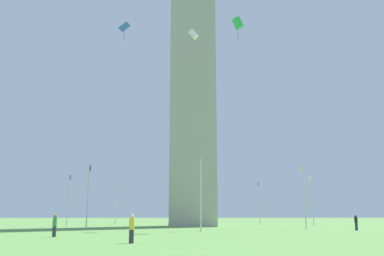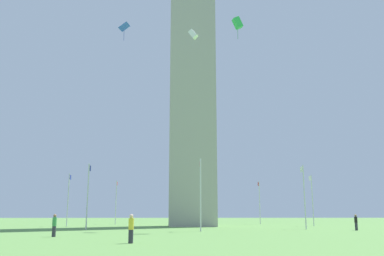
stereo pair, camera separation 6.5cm
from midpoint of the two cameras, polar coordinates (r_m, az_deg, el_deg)
The scene contains 16 objects.
ground_plane at distance 60.57m, azimuth 0.03°, elevation -13.31°, with size 260.00×260.00×0.00m, color #609347.
obelisk_monument at distance 66.90m, azimuth 0.03°, elevation 13.49°, with size 6.64×6.64×60.35m.
flagpole_n at distance 78.20m, azimuth -0.63°, elevation -9.96°, with size 1.12×0.14×7.36m.
flagpole_ne at distance 73.60m, azimuth -10.32°, elevation -9.67°, with size 1.12×0.14×7.36m.
flagpole_e at distance 62.30m, azimuth -16.55°, elevation -9.05°, with size 1.12×0.14×7.36m.
flagpole_se at distance 49.07m, azimuth -14.03°, elevation -8.60°, with size 1.12×0.14×7.36m.
flagpole_s at distance 43.13m, azimuth 1.22°, elevation -8.57°, with size 1.12×0.14×7.36m.
flagpole_sw at distance 50.59m, azimuth 15.13°, elevation -8.63°, with size 1.12×0.14×7.36m.
flagpole_w at distance 63.99m, azimuth 16.15°, elevation -9.13°, with size 1.12×0.14×7.36m.
flagpole_nw at distance 74.62m, azimuth 9.25°, elevation -9.73°, with size 1.12×0.14×7.36m.
person_black_shirt at distance 48.82m, azimuth 21.57°, elevation -11.92°, with size 0.32×0.32×1.69m.
person_yellow_shirt at distance 25.98m, azimuth -8.27°, elevation -13.49°, with size 0.32×0.32×1.71m.
person_green_shirt at distance 34.54m, azimuth -18.28°, elevation -12.56°, with size 0.32×0.32×1.71m.
kite_green_box at distance 50.37m, azimuth 6.29°, elevation 14.09°, with size 0.96×1.32×2.72m.
kite_white_box at distance 52.31m, azimuth 0.20°, elevation 12.71°, with size 1.07×1.32×2.37m.
kite_blue_diamond at distance 48.23m, azimuth -9.22°, elevation 13.45°, with size 1.39×1.27×1.95m.
Camera 2 is at (-60.47, 3.02, 1.73)m, focal length 38.97 mm.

